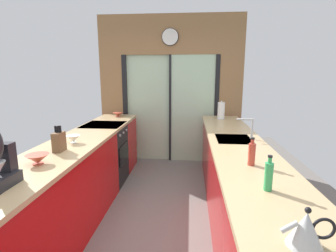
% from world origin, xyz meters
% --- Properties ---
extents(ground_plane, '(5.04, 7.60, 0.02)m').
position_xyz_m(ground_plane, '(0.00, 0.60, -0.01)').
color(ground_plane, slate).
extents(back_wall_unit, '(2.64, 0.12, 2.70)m').
position_xyz_m(back_wall_unit, '(0.00, 2.40, 1.53)').
color(back_wall_unit, olive).
rests_on(back_wall_unit, ground_plane).
extents(left_counter_run, '(0.62, 3.80, 0.92)m').
position_xyz_m(left_counter_run, '(-0.91, 0.13, 0.47)').
color(left_counter_run, '#AD0C0F').
rests_on(left_counter_run, ground_plane).
extents(right_counter_run, '(0.62, 3.80, 0.92)m').
position_xyz_m(right_counter_run, '(0.91, 0.30, 0.46)').
color(right_counter_run, '#AD0C0F').
rests_on(right_counter_run, ground_plane).
extents(sink_faucet, '(0.19, 0.02, 0.24)m').
position_xyz_m(sink_faucet, '(1.06, 0.55, 1.08)').
color(sink_faucet, '#B7BABC').
rests_on(sink_faucet, right_counter_run).
extents(oven_range, '(0.60, 0.60, 0.92)m').
position_xyz_m(oven_range, '(-0.91, 1.25, 0.46)').
color(oven_range, black).
rests_on(oven_range, ground_plane).
extents(mixing_bowl_near, '(0.19, 0.19, 0.08)m').
position_xyz_m(mixing_bowl_near, '(-0.89, -0.46, 0.97)').
color(mixing_bowl_near, '#BC4C38').
rests_on(mixing_bowl_near, left_counter_run).
extents(mixing_bowl_mid, '(0.15, 0.15, 0.09)m').
position_xyz_m(mixing_bowl_mid, '(-0.89, 0.21, 0.97)').
color(mixing_bowl_mid, silver).
rests_on(mixing_bowl_mid, left_counter_run).
extents(mixing_bowl_far, '(0.19, 0.19, 0.07)m').
position_xyz_m(mixing_bowl_far, '(-0.89, 1.97, 0.96)').
color(mixing_bowl_far, '#BC4C38').
rests_on(mixing_bowl_far, left_counter_run).
extents(knife_block, '(0.08, 0.14, 0.26)m').
position_xyz_m(knife_block, '(-0.89, -0.09, 1.02)').
color(knife_block, brown).
rests_on(knife_block, left_counter_run).
extents(kettle, '(0.24, 0.16, 0.19)m').
position_xyz_m(kettle, '(0.89, -1.34, 1.00)').
color(kettle, '#B7BABC').
rests_on(kettle, right_counter_run).
extents(soap_bottle_near, '(0.05, 0.05, 0.24)m').
position_xyz_m(soap_bottle_near, '(0.89, -0.79, 1.02)').
color(soap_bottle_near, '#339E56').
rests_on(soap_bottle_near, right_counter_run).
extents(soap_bottle_far, '(0.06, 0.06, 0.24)m').
position_xyz_m(soap_bottle_far, '(0.89, -0.32, 1.02)').
color(soap_bottle_far, '#B23D2D').
rests_on(soap_bottle_far, right_counter_run).
extents(paper_towel_roll, '(0.13, 0.13, 0.31)m').
position_xyz_m(paper_towel_roll, '(0.89, 1.89, 1.06)').
color(paper_towel_roll, '#B7BABC').
rests_on(paper_towel_roll, right_counter_run).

